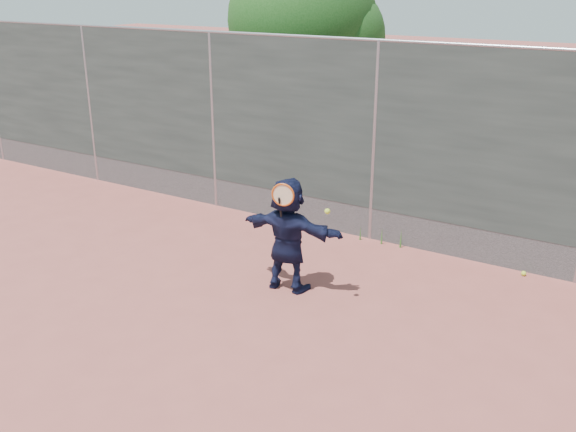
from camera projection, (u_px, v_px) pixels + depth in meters
The scene contains 7 objects.
ground at pixel (240, 338), 7.23m from camera, with size 80.00×80.00×0.00m, color #9E4C42.
player at pixel (288, 234), 8.16m from camera, with size 1.40×0.44×1.51m, color #121733.
ball_ground at pixel (524, 273), 8.74m from camera, with size 0.07×0.07×0.07m, color #C3DC31.
fence at pixel (374, 139), 9.48m from camera, with size 20.00×0.06×3.03m.
swing_action at pixel (287, 198), 7.75m from camera, with size 0.78×0.13×0.51m.
tree_left at pixel (310, 25), 12.84m from camera, with size 3.15×3.00×4.53m.
weed_clump at pixel (385, 236), 9.75m from camera, with size 0.68×0.07×0.30m.
Camera 1 is at (3.74, -5.09, 3.80)m, focal length 40.00 mm.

